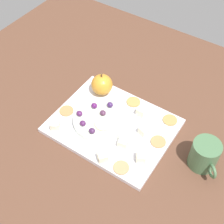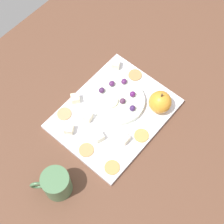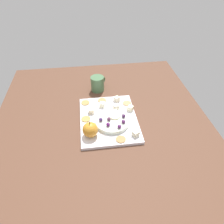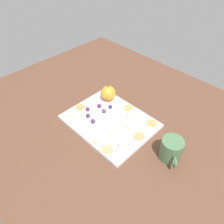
% 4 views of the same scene
% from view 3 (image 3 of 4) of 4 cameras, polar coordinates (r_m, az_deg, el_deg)
% --- Properties ---
extents(table, '(1.23, 1.05, 0.04)m').
position_cam_3_polar(table, '(1.00, -2.48, -4.71)').
color(table, brown).
rests_on(table, ground).
extents(platter, '(0.35, 0.27, 0.01)m').
position_cam_3_polar(platter, '(1.01, -0.97, -2.00)').
color(platter, white).
rests_on(platter, table).
extents(serving_dish, '(0.16, 0.16, 0.02)m').
position_cam_3_polar(serving_dish, '(0.98, 0.06, -2.66)').
color(serving_dish, silver).
rests_on(serving_dish, platter).
extents(apple_whole, '(0.07, 0.07, 0.07)m').
position_cam_3_polar(apple_whole, '(0.91, -6.01, -4.87)').
color(apple_whole, orange).
rests_on(apple_whole, platter).
extents(apple_stem, '(0.01, 0.01, 0.01)m').
position_cam_3_polar(apple_stem, '(0.88, -6.19, -3.03)').
color(apple_stem, brown).
rests_on(apple_stem, apple_whole).
extents(cheese_cube_0, '(0.03, 0.03, 0.03)m').
position_cam_3_polar(cheese_cube_0, '(1.11, 1.31, 3.62)').
color(cheese_cube_0, '#F2E4BE').
rests_on(cheese_cube_0, platter).
extents(cheese_cube_1, '(0.04, 0.04, 0.03)m').
position_cam_3_polar(cheese_cube_1, '(1.05, 5.09, 1.03)').
color(cheese_cube_1, '#F9F0C3').
rests_on(cheese_cube_1, platter).
extents(cheese_cube_2, '(0.03, 0.03, 0.03)m').
position_cam_3_polar(cheese_cube_2, '(1.03, -5.78, 0.29)').
color(cheese_cube_2, '#F9E8C3').
rests_on(cheese_cube_2, platter).
extents(cheese_cube_3, '(0.03, 0.03, 0.03)m').
position_cam_3_polar(cheese_cube_3, '(0.92, 6.56, -5.96)').
color(cheese_cube_3, '#EBE5C2').
rests_on(cheese_cube_3, platter).
extents(cheese_cube_4, '(0.03, 0.03, 0.03)m').
position_cam_3_polar(cheese_cube_4, '(1.07, -2.73, 2.04)').
color(cheese_cube_4, white).
rests_on(cheese_cube_4, platter).
extents(cheese_cube_5, '(0.03, 0.03, 0.03)m').
position_cam_3_polar(cheese_cube_5, '(1.05, 1.11, 1.44)').
color(cheese_cube_5, '#F4E6C6').
rests_on(cheese_cube_5, platter).
extents(cracker_0, '(0.04, 0.04, 0.00)m').
position_cam_3_polar(cracker_0, '(1.12, -2.78, 3.21)').
color(cracker_0, tan).
rests_on(cracker_0, platter).
extents(cracker_1, '(0.04, 0.04, 0.00)m').
position_cam_3_polar(cracker_1, '(0.91, 2.46, -7.56)').
color(cracker_1, '#AB834E').
rests_on(cracker_1, platter).
extents(cracker_2, '(0.04, 0.04, 0.00)m').
position_cam_3_polar(cracker_2, '(1.01, -7.22, -1.93)').
color(cracker_2, tan).
rests_on(cracker_2, platter).
extents(cracker_3, '(0.04, 0.04, 0.00)m').
position_cam_3_polar(cracker_3, '(1.10, 4.17, 2.42)').
color(cracker_3, tan).
rests_on(cracker_3, platter).
extents(cracker_4, '(0.04, 0.04, 0.00)m').
position_cam_3_polar(cracker_4, '(1.11, -7.36, 2.56)').
color(cracker_4, tan).
rests_on(cracker_4, platter).
extents(grape_0, '(0.02, 0.02, 0.02)m').
position_cam_3_polar(grape_0, '(0.94, -1.08, -3.49)').
color(grape_0, '#571B60').
rests_on(grape_0, serving_dish).
extents(grape_1, '(0.02, 0.02, 0.02)m').
position_cam_3_polar(grape_1, '(0.95, 3.18, -2.66)').
color(grape_1, '#4E2154').
rests_on(grape_1, serving_dish).
extents(grape_2, '(0.02, 0.02, 0.02)m').
position_cam_3_polar(grape_2, '(0.96, -0.85, -2.06)').
color(grape_2, '#522D4A').
rests_on(grape_2, serving_dish).
extents(grape_3, '(0.02, 0.02, 0.02)m').
position_cam_3_polar(grape_3, '(0.98, 3.22, -1.07)').
color(grape_3, '#472550').
rests_on(grape_3, serving_dish).
extents(grape_4, '(0.02, 0.02, 0.02)m').
position_cam_3_polar(grape_4, '(0.93, 2.05, -4.03)').
color(grape_4, '#55235A').
rests_on(grape_4, serving_dish).
extents(grape_5, '(0.02, 0.02, 0.02)m').
position_cam_3_polar(grape_5, '(0.96, -3.13, -2.01)').
color(grape_5, '#40255B').
rests_on(grape_5, serving_dish).
extents(apple_slice_0, '(0.05, 0.05, 0.01)m').
position_cam_3_polar(apple_slice_0, '(0.99, 0.75, -1.12)').
color(apple_slice_0, beige).
rests_on(apple_slice_0, serving_dish).
extents(cup, '(0.09, 0.09, 0.09)m').
position_cam_3_polar(cup, '(1.21, -3.93, 7.83)').
color(cup, '#4A714A').
rests_on(cup, table).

